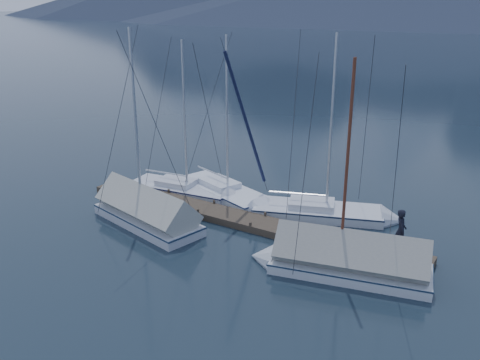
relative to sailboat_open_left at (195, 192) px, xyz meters
name	(u,v)px	position (x,y,z in m)	size (l,w,h in m)	color
ground	(217,238)	(4.10, -3.86, -0.16)	(1000.00, 1000.00, 0.00)	black
dock	(240,221)	(4.10, -1.86, -0.05)	(18.00, 1.50, 0.54)	#382D23
mooring_posts	(231,214)	(3.60, -1.86, 0.19)	(15.12, 1.52, 0.35)	#382D23
sailboat_open_left	(195,192)	(0.00, 0.00, 0.00)	(7.11, 3.05, 9.16)	silver
sailboat_open_mid	(233,197)	(2.19, 0.55, 0.01)	(7.42, 4.22, 9.47)	white
sailboat_open_right	(337,214)	(7.83, 1.22, 0.01)	(7.64, 4.43, 9.75)	silver
sailboat_covered_near	(336,261)	(9.82, -3.87, 0.30)	(7.44, 3.67, 9.28)	silver
sailboat_covered_far	(140,212)	(-0.14, -4.23, 0.33)	(7.44, 3.65, 10.02)	silver
person	(401,231)	(11.60, -1.41, 1.10)	(0.67, 0.44, 1.84)	black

